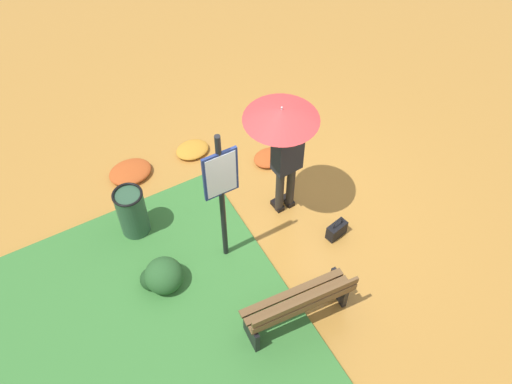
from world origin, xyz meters
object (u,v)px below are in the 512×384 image
at_px(trash_bin, 132,213).
at_px(info_sign_post, 221,188).
at_px(person_with_umbrella, 284,134).
at_px(park_bench, 299,305).
at_px(handbag, 337,230).

bearing_deg(trash_bin, info_sign_post, 133.15).
distance_m(person_with_umbrella, info_sign_post, 1.11).
xyz_separation_m(person_with_umbrella, park_bench, (0.72, 1.64, -1.15)).
distance_m(person_with_umbrella, handbag, 1.69).
xyz_separation_m(handbag, park_bench, (1.18, 0.85, 0.28)).
bearing_deg(info_sign_post, handbag, 162.79).
bearing_deg(handbag, park_bench, 35.81).
distance_m(info_sign_post, handbag, 2.06).
distance_m(info_sign_post, trash_bin, 1.70).
bearing_deg(park_bench, person_with_umbrella, -113.78).
relative_size(person_with_umbrella, park_bench, 1.45).
xyz_separation_m(person_with_umbrella, info_sign_post, (1.05, 0.32, -0.11)).
relative_size(person_with_umbrella, trash_bin, 2.45).
bearing_deg(park_bench, handbag, -144.19).
height_order(handbag, trash_bin, trash_bin).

